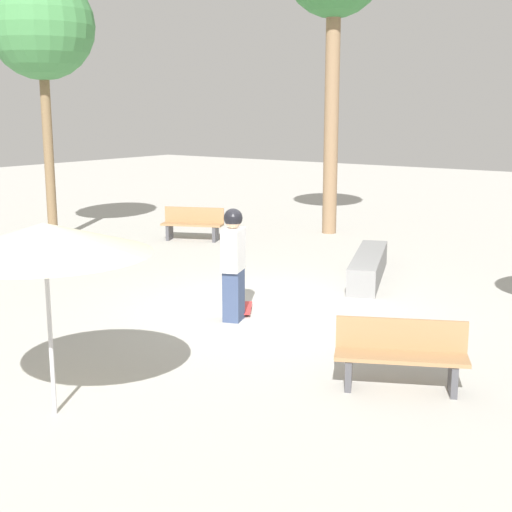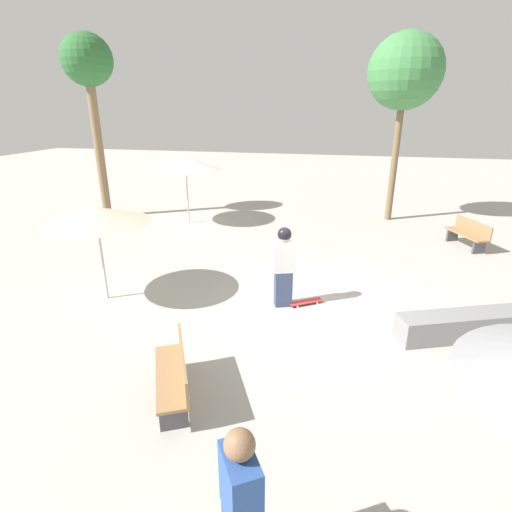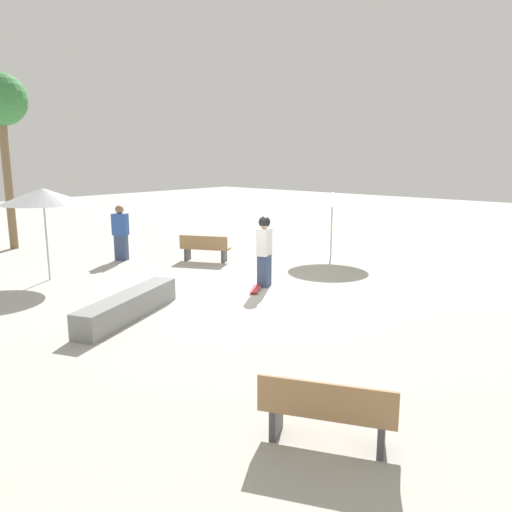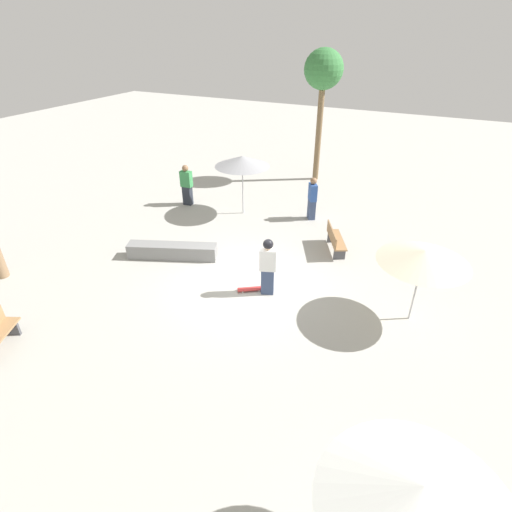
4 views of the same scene
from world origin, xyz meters
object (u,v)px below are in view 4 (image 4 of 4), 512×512
(concrete_ledge, at_px, (172,251))
(bench_near, at_px, (335,240))
(skateboard, at_px, (250,289))
(bystander_far, at_px, (312,199))
(shade_umbrella_cream, at_px, (424,257))
(skater_main, at_px, (268,265))
(palm_tree_left, at_px, (323,73))
(shade_umbrella_grey, at_px, (242,161))
(shade_umbrella_white, at_px, (420,498))
(bystander_watching, at_px, (187,185))

(concrete_ledge, distance_m, bench_near, 5.77)
(skateboard, bearing_deg, bystander_far, -123.08)
(skateboard, xyz_separation_m, shade_umbrella_cream, (4.58, 0.73, 1.95))
(skateboard, relative_size, bench_near, 0.48)
(shade_umbrella_cream, height_order, bystander_far, shade_umbrella_cream)
(skater_main, distance_m, palm_tree_left, 11.31)
(palm_tree_left, bearing_deg, shade_umbrella_cream, -58.52)
(shade_umbrella_grey, bearing_deg, bystander_far, 14.78)
(concrete_ledge, height_order, shade_umbrella_grey, shade_umbrella_grey)
(shade_umbrella_cream, height_order, shade_umbrella_white, shade_umbrella_white)
(skateboard, bearing_deg, bystander_watching, -74.32)
(concrete_ledge, height_order, bystander_watching, bystander_watching)
(bench_near, height_order, bystander_watching, bystander_watching)
(shade_umbrella_white, bearing_deg, bench_near, 110.73)
(shade_umbrella_grey, relative_size, bystander_watching, 1.38)
(shade_umbrella_cream, xyz_separation_m, bystander_far, (-4.60, 5.04, -1.12))
(bystander_far, bearing_deg, palm_tree_left, -15.51)
(skater_main, xyz_separation_m, skateboard, (-0.51, -0.14, -0.93))
(skateboard, height_order, bystander_watching, bystander_watching)
(bench_near, bearing_deg, shade_umbrella_grey, -134.72)
(bench_near, relative_size, bystander_watching, 0.90)
(skateboard, relative_size, palm_tree_left, 0.13)
(skateboard, xyz_separation_m, concrete_ledge, (-3.34, 0.61, 0.20))
(bystander_watching, bearing_deg, skater_main, -41.34)
(bystander_far, bearing_deg, skater_main, 153.55)
(shade_umbrella_white, relative_size, bystander_far, 1.43)
(shade_umbrella_cream, distance_m, bystander_watching, 10.94)
(skateboard, bearing_deg, shade_umbrella_white, 98.43)
(shade_umbrella_cream, bearing_deg, concrete_ledge, -179.16)
(bench_near, relative_size, palm_tree_left, 0.26)
(concrete_ledge, bearing_deg, shade_umbrella_white, -36.90)
(skateboard, bearing_deg, shade_umbrella_grey, -93.81)
(bench_near, height_order, palm_tree_left, palm_tree_left)
(shade_umbrella_grey, relative_size, bystander_far, 1.40)
(concrete_ledge, xyz_separation_m, shade_umbrella_white, (8.48, -6.36, 2.01))
(bench_near, distance_m, shade_umbrella_cream, 4.40)
(skater_main, relative_size, bench_near, 1.12)
(concrete_ledge, relative_size, shade_umbrella_grey, 1.23)
(bench_near, xyz_separation_m, shade_umbrella_grey, (-4.45, 1.46, 1.86))
(skateboard, distance_m, shade_umbrella_white, 8.02)
(skater_main, relative_size, concrete_ledge, 0.60)
(bench_near, xyz_separation_m, bystander_watching, (-7.13, 1.23, 0.48))
(concrete_ledge, bearing_deg, shade_umbrella_grey, 83.55)
(concrete_ledge, relative_size, shade_umbrella_white, 1.20)
(shade_umbrella_grey, distance_m, bystander_far, 3.23)
(skateboard, xyz_separation_m, palm_tree_left, (-1.41, 10.51, 5.02))
(skateboard, distance_m, concrete_ledge, 3.40)
(shade_umbrella_white, bearing_deg, skater_main, 128.15)
(shade_umbrella_grey, bearing_deg, bench_near, -18.11)
(palm_tree_left, height_order, bystander_far, palm_tree_left)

